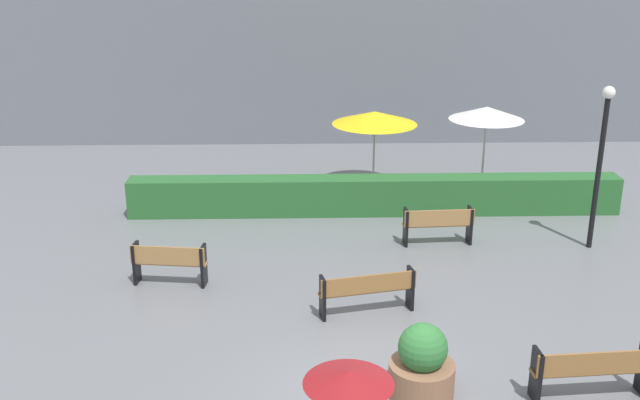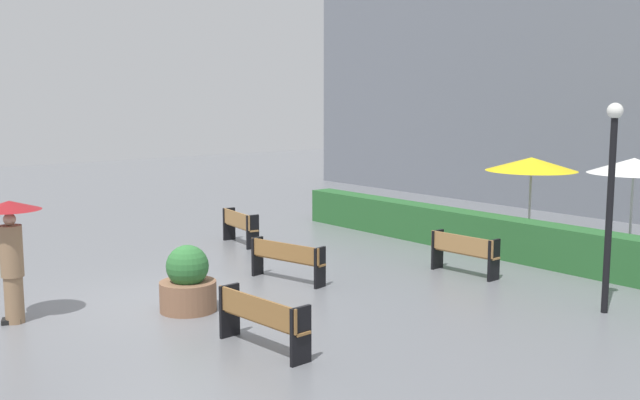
{
  "view_description": "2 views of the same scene",
  "coord_description": "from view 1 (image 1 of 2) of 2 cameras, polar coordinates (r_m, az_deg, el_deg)",
  "views": [
    {
      "loc": [
        -1.06,
        -9.72,
        6.74
      ],
      "look_at": [
        -0.68,
        5.39,
        1.43
      ],
      "focal_mm": 41.59,
      "sensor_mm": 36.0,
      "label": 1
    },
    {
      "loc": [
        12.54,
        -6.19,
        3.89
      ],
      "look_at": [
        -0.32,
        4.17,
        1.57
      ],
      "focal_mm": 41.86,
      "sensor_mm": 36.0,
      "label": 2
    }
  ],
  "objects": [
    {
      "name": "patio_umbrella_white",
      "position": [
        20.66,
        12.7,
        6.52
      ],
      "size": [
        2.04,
        2.04,
        2.5
      ],
      "color": "silver",
      "rests_on": "ground"
    },
    {
      "name": "lamp_post",
      "position": [
        17.64,
        20.82,
        3.57
      ],
      "size": [
        0.28,
        0.28,
        3.77
      ],
      "color": "black",
      "rests_on": "ground"
    },
    {
      "name": "bench_far_left",
      "position": [
        15.54,
        -11.54,
        -4.64
      ],
      "size": [
        1.57,
        0.53,
        0.88
      ],
      "color": "#9E7242",
      "rests_on": "ground"
    },
    {
      "name": "bench_back_row",
      "position": [
        17.43,
        9.09,
        -1.78
      ],
      "size": [
        1.65,
        0.45,
        0.89
      ],
      "color": "#9E7242",
      "rests_on": "ground"
    },
    {
      "name": "bench_mid_center",
      "position": [
        14.1,
        3.69,
        -6.87
      ],
      "size": [
        1.87,
        0.71,
        0.84
      ],
      "color": "olive",
      "rests_on": "ground"
    },
    {
      "name": "planter_pot",
      "position": [
        11.86,
        7.85,
        -12.49
      ],
      "size": [
        1.03,
        1.03,
        1.22
      ],
      "color": "brown",
      "rests_on": "ground"
    },
    {
      "name": "hedge_strip",
      "position": [
        19.26,
        4.22,
        0.36
      ],
      "size": [
        12.68,
        0.7,
        0.97
      ],
      "primitive_type": "cube",
      "color": "#28602D",
      "rests_on": "ground"
    },
    {
      "name": "patio_umbrella_yellow",
      "position": [
        20.56,
        4.23,
        6.32
      ],
      "size": [
        2.36,
        2.36,
        2.3
      ],
      "color": "silver",
      "rests_on": "ground"
    },
    {
      "name": "bench_near_right",
      "position": [
        12.39,
        20.22,
        -12.11
      ],
      "size": [
        1.88,
        0.5,
        0.87
      ],
      "color": "olive",
      "rests_on": "ground"
    }
  ]
}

